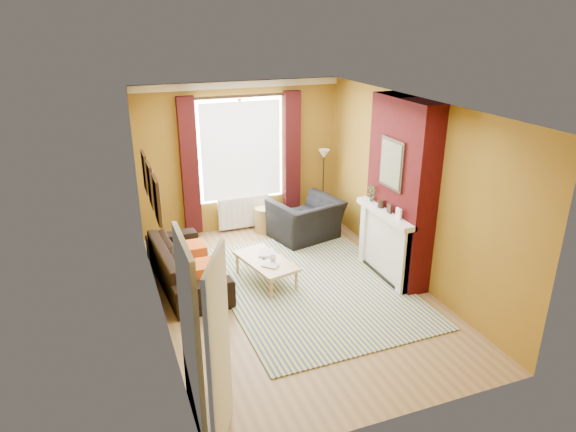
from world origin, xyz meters
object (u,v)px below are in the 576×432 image
at_px(coffee_table, 266,262).
at_px(floor_lamp, 324,166).
at_px(sofa, 186,263).
at_px(armchair, 306,220).
at_px(wicker_stool, 265,220).

bearing_deg(coffee_table, floor_lamp, 32.75).
distance_m(sofa, coffee_table, 1.22).
distance_m(armchair, floor_lamp, 1.17).
bearing_deg(coffee_table, armchair, 33.75).
relative_size(sofa, coffee_table, 1.77).
relative_size(wicker_stool, floor_lamp, 0.32).
height_order(sofa, armchair, armchair).
bearing_deg(floor_lamp, coffee_table, -133.78).
relative_size(coffee_table, wicker_stool, 2.52).
xyz_separation_m(sofa, armchair, (2.36, 0.88, 0.06)).
bearing_deg(wicker_stool, floor_lamp, 0.00).
height_order(armchair, floor_lamp, floor_lamp).
xyz_separation_m(coffee_table, wicker_stool, (0.61, 1.90, -0.10)).
distance_m(sofa, armchair, 2.52).
xyz_separation_m(sofa, coffee_table, (1.15, -0.43, 0.02)).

